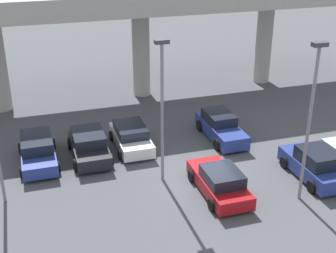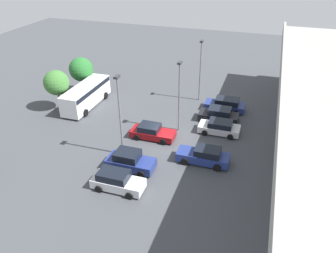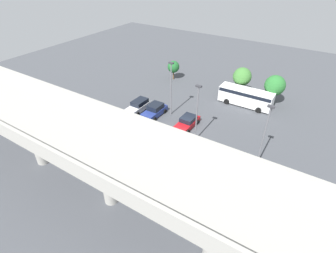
# 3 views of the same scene
# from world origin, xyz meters

# --- Properties ---
(ground_plane) EXTENTS (94.22, 94.22, 0.00)m
(ground_plane) POSITION_xyz_m (0.00, 0.00, 0.00)
(ground_plane) COLOR #424449
(highway_overpass) EXTENTS (43.18, 7.38, 8.19)m
(highway_overpass) POSITION_xyz_m (0.00, 13.98, 6.58)
(highway_overpass) COLOR #9E9B93
(highway_overpass) RESTS_ON ground_plane
(parked_car_0) EXTENTS (2.13, 4.72, 1.53)m
(parked_car_0) POSITION_xyz_m (-8.48, 4.97, 0.74)
(parked_car_0) COLOR navy
(parked_car_0) RESTS_ON ground_plane
(parked_car_1) EXTENTS (2.20, 4.40, 1.59)m
(parked_car_1) POSITION_xyz_m (-5.59, 4.68, 0.76)
(parked_car_1) COLOR black
(parked_car_1) RESTS_ON ground_plane
(parked_car_2) EXTENTS (2.15, 4.32, 1.43)m
(parked_car_2) POSITION_xyz_m (-2.95, 5.22, 0.69)
(parked_car_2) COLOR silver
(parked_car_2) RESTS_ON ground_plane
(parked_car_3) EXTENTS (2.14, 4.57, 1.46)m
(parked_car_3) POSITION_xyz_m (0.11, -1.24, 0.68)
(parked_car_3) COLOR maroon
(parked_car_3) RESTS_ON ground_plane
(parked_car_4) EXTENTS (1.99, 4.79, 1.60)m
(parked_car_4) POSITION_xyz_m (2.77, 4.80, 0.75)
(parked_car_4) COLOR navy
(parked_car_4) RESTS_ON ground_plane
(parked_car_5) EXTENTS (2.16, 4.35, 1.72)m
(parked_car_5) POSITION_xyz_m (5.60, -1.33, 0.79)
(parked_car_5) COLOR navy
(parked_car_5) RESTS_ON ground_plane
(lamp_post_near_aisle) EXTENTS (0.70, 0.35, 7.98)m
(lamp_post_near_aisle) POSITION_xyz_m (3.76, -2.87, 4.68)
(lamp_post_near_aisle) COLOR slate
(lamp_post_near_aisle) RESTS_ON ground_plane
(lamp_post_by_overpass) EXTENTS (0.70, 0.35, 7.64)m
(lamp_post_by_overpass) POSITION_xyz_m (-2.26, 0.93, 4.50)
(lamp_post_by_overpass) COLOR slate
(lamp_post_by_overpass) RESTS_ON ground_plane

